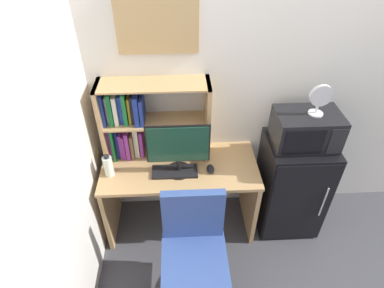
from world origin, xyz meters
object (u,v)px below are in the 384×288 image
(monitor, at_px, (178,147))
(desk_fan, at_px, (320,99))
(microwave, at_px, (306,129))
(keyboard, at_px, (175,172))
(water_bottle, at_px, (108,166))
(mini_fridge, at_px, (291,185))
(wall_corkboard, at_px, (157,22))
(hutch_bookshelf, at_px, (137,120))
(desk_chair, at_px, (194,258))
(computer_mouse, at_px, (210,169))

(monitor, relative_size, desk_fan, 1.98)
(microwave, xyz_separation_m, desk_fan, (0.04, -0.01, 0.28))
(keyboard, distance_m, water_bottle, 0.52)
(monitor, distance_m, water_bottle, 0.57)
(keyboard, distance_m, desk_fan, 1.22)
(monitor, relative_size, mini_fridge, 0.52)
(monitor, height_order, mini_fridge, monitor)
(desk_fan, bearing_deg, wall_corkboard, 166.03)
(keyboard, xyz_separation_m, water_bottle, (-0.52, 0.00, 0.08))
(hutch_bookshelf, distance_m, monitor, 0.41)
(keyboard, distance_m, mini_fridge, 1.07)
(monitor, height_order, wall_corkboard, wall_corkboard)
(hutch_bookshelf, xyz_separation_m, desk_fan, (1.35, -0.18, 0.26))
(monitor, distance_m, mini_fridge, 1.12)
(monitor, xyz_separation_m, desk_chair, (0.09, -0.57, -0.59))
(wall_corkboard, bearing_deg, desk_chair, -77.22)
(monitor, height_order, computer_mouse, monitor)
(microwave, distance_m, desk_chair, 1.29)
(hutch_bookshelf, xyz_separation_m, monitor, (0.32, -0.24, -0.10))
(computer_mouse, distance_m, desk_fan, 0.98)
(keyboard, relative_size, desk_fan, 1.48)
(hutch_bookshelf, bearing_deg, microwave, -7.66)
(mini_fridge, relative_size, desk_fan, 3.80)
(computer_mouse, xyz_separation_m, desk_fan, (0.78, 0.06, 0.59))
(hutch_bookshelf, bearing_deg, computer_mouse, -23.28)
(computer_mouse, relative_size, desk_fan, 0.45)
(monitor, bearing_deg, mini_fridge, 3.59)
(computer_mouse, bearing_deg, wall_corkboard, 136.70)
(keyboard, relative_size, computer_mouse, 3.32)
(hutch_bookshelf, xyz_separation_m, microwave, (1.31, -0.18, -0.02))
(monitor, xyz_separation_m, keyboard, (-0.03, -0.01, -0.24))
(microwave, bearing_deg, hutch_bookshelf, 172.34)
(microwave, distance_m, wall_corkboard, 1.36)
(computer_mouse, bearing_deg, desk_fan, 4.73)
(water_bottle, bearing_deg, monitor, 1.16)
(computer_mouse, distance_m, microwave, 0.80)
(mini_fridge, bearing_deg, keyboard, -175.72)
(desk_fan, height_order, wall_corkboard, wall_corkboard)
(keyboard, relative_size, desk_chair, 0.39)
(water_bottle, bearing_deg, desk_fan, 2.56)
(monitor, xyz_separation_m, desk_fan, (1.03, 0.06, 0.36))
(keyboard, bearing_deg, monitor, 23.37)
(microwave, relative_size, desk_chair, 0.53)
(computer_mouse, relative_size, desk_chair, 0.12)
(water_bottle, bearing_deg, desk_chair, -41.18)
(microwave, relative_size, desk_fan, 2.01)
(computer_mouse, bearing_deg, monitor, 178.96)
(desk_fan, xyz_separation_m, desk_chair, (-0.94, -0.63, -0.95))
(hutch_bookshelf, height_order, microwave, hutch_bookshelf)
(keyboard, xyz_separation_m, computer_mouse, (0.29, 0.01, 0.01))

